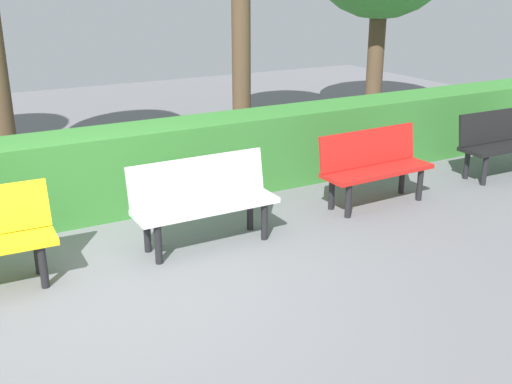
# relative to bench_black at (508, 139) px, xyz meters

# --- Properties ---
(ground_plane) EXTENTS (20.65, 20.65, 0.00)m
(ground_plane) POSITION_rel_bench_black_xyz_m (5.53, 0.64, -0.48)
(ground_plane) COLOR slate
(bench_black) EXTENTS (1.56, 0.48, 0.86)m
(bench_black) POSITION_rel_bench_black_xyz_m (0.00, 0.00, 0.00)
(bench_black) COLOR black
(bench_black) RESTS_ON ground_plane
(bench_red) EXTENTS (1.40, 0.49, 0.86)m
(bench_red) POSITION_rel_bench_black_xyz_m (2.29, 0.02, -0.00)
(bench_red) COLOR red
(bench_red) RESTS_ON ground_plane
(bench_white) EXTENTS (1.44, 0.46, 0.86)m
(bench_white) POSITION_rel_bench_black_xyz_m (4.50, 0.10, -0.00)
(bench_white) COLOR white
(bench_white) RESTS_ON ground_plane
(hedge_row) EXTENTS (16.65, 0.70, 0.93)m
(hedge_row) POSITION_rel_bench_black_xyz_m (4.52, -1.22, -0.02)
(hedge_row) COLOR #387F33
(hedge_row) RESTS_ON ground_plane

